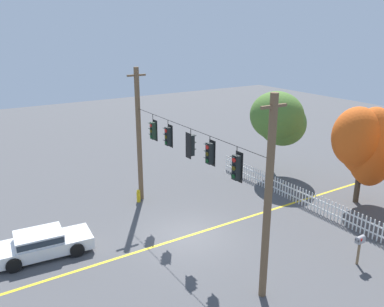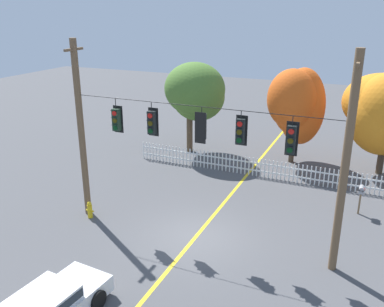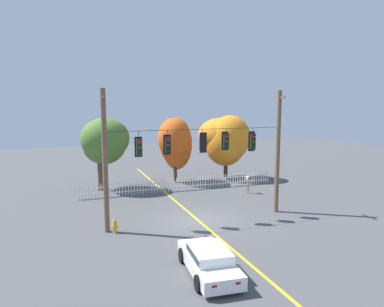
{
  "view_description": "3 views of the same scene",
  "coord_description": "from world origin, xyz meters",
  "px_view_note": "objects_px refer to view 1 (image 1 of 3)",
  "views": [
    {
      "loc": [
        14.79,
        -9.14,
        9.74
      ],
      "look_at": [
        -0.48,
        0.51,
        4.04
      ],
      "focal_mm": 37.11,
      "sensor_mm": 36.0,
      "label": 1
    },
    {
      "loc": [
        5.88,
        -13.71,
        8.89
      ],
      "look_at": [
        -0.24,
        0.17,
        3.55
      ],
      "focal_mm": 38.83,
      "sensor_mm": 36.0,
      "label": 2
    },
    {
      "loc": [
        -7.56,
        -19.56,
        7.07
      ],
      "look_at": [
        -0.32,
        0.28,
        4.05
      ],
      "focal_mm": 34.06,
      "sensor_mm": 36.0,
      "label": 3
    }
  ],
  "objects_px": {
    "traffic_signal_northbound_primary": "(191,145)",
    "autumn_maple_mid": "(365,143)",
    "traffic_signal_southbound_primary": "(210,153)",
    "traffic_signal_eastbound_side": "(237,167)",
    "parked_car": "(42,243)",
    "fire_hydrant": "(138,196)",
    "roadside_mailbox": "(360,241)",
    "traffic_signal_northbound_secondary": "(153,131)",
    "autumn_maple_near_fence": "(279,119)",
    "traffic_signal_westbound_side": "(168,136)"
  },
  "relations": [
    {
      "from": "traffic_signal_northbound_secondary",
      "to": "traffic_signal_westbound_side",
      "type": "bearing_deg",
      "value": 0.0
    },
    {
      "from": "traffic_signal_southbound_primary",
      "to": "traffic_signal_eastbound_side",
      "type": "height_order",
      "value": "same"
    },
    {
      "from": "traffic_signal_northbound_secondary",
      "to": "parked_car",
      "type": "distance_m",
      "value": 7.73
    },
    {
      "from": "traffic_signal_northbound_primary",
      "to": "parked_car",
      "type": "height_order",
      "value": "traffic_signal_northbound_primary"
    },
    {
      "from": "traffic_signal_eastbound_side",
      "to": "autumn_maple_near_fence",
      "type": "relative_size",
      "value": 0.25
    },
    {
      "from": "traffic_signal_eastbound_side",
      "to": "parked_car",
      "type": "relative_size",
      "value": 0.34
    },
    {
      "from": "parked_car",
      "to": "autumn_maple_near_fence",
      "type": "bearing_deg",
      "value": 97.68
    },
    {
      "from": "traffic_signal_westbound_side",
      "to": "autumn_maple_near_fence",
      "type": "relative_size",
      "value": 0.24
    },
    {
      "from": "traffic_signal_eastbound_side",
      "to": "fire_hydrant",
      "type": "relative_size",
      "value": 1.87
    },
    {
      "from": "traffic_signal_southbound_primary",
      "to": "roadside_mailbox",
      "type": "distance_m",
      "value": 7.41
    },
    {
      "from": "traffic_signal_southbound_primary",
      "to": "fire_hydrant",
      "type": "bearing_deg",
      "value": -176.93
    },
    {
      "from": "autumn_maple_near_fence",
      "to": "fire_hydrant",
      "type": "bearing_deg",
      "value": -94.35
    },
    {
      "from": "traffic_signal_northbound_primary",
      "to": "traffic_signal_westbound_side",
      "type": "bearing_deg",
      "value": 179.49
    },
    {
      "from": "autumn_maple_near_fence",
      "to": "autumn_maple_mid",
      "type": "xyz_separation_m",
      "value": [
        6.09,
        0.72,
        -0.32
      ]
    },
    {
      "from": "parked_car",
      "to": "fire_hydrant",
      "type": "bearing_deg",
      "value": 115.98
    },
    {
      "from": "autumn_maple_mid",
      "to": "parked_car",
      "type": "distance_m",
      "value": 17.69
    },
    {
      "from": "traffic_signal_eastbound_side",
      "to": "fire_hydrant",
      "type": "height_order",
      "value": "traffic_signal_eastbound_side"
    },
    {
      "from": "traffic_signal_westbound_side",
      "to": "autumn_maple_mid",
      "type": "relative_size",
      "value": 0.25
    },
    {
      "from": "traffic_signal_westbound_side",
      "to": "roadside_mailbox",
      "type": "distance_m",
      "value": 9.91
    },
    {
      "from": "traffic_signal_southbound_primary",
      "to": "autumn_maple_mid",
      "type": "height_order",
      "value": "autumn_maple_mid"
    },
    {
      "from": "traffic_signal_westbound_side",
      "to": "autumn_maple_mid",
      "type": "xyz_separation_m",
      "value": [
        3.75,
        10.55,
        -1.07
      ]
    },
    {
      "from": "traffic_signal_northbound_primary",
      "to": "traffic_signal_northbound_secondary",
      "type": "bearing_deg",
      "value": 179.72
    },
    {
      "from": "parked_car",
      "to": "roadside_mailbox",
      "type": "relative_size",
      "value": 3.17
    },
    {
      "from": "traffic_signal_westbound_side",
      "to": "traffic_signal_eastbound_side",
      "type": "relative_size",
      "value": 0.96
    },
    {
      "from": "traffic_signal_southbound_primary",
      "to": "traffic_signal_eastbound_side",
      "type": "distance_m",
      "value": 1.81
    },
    {
      "from": "traffic_signal_northbound_secondary",
      "to": "traffic_signal_eastbound_side",
      "type": "relative_size",
      "value": 1.0
    },
    {
      "from": "traffic_signal_northbound_primary",
      "to": "autumn_maple_mid",
      "type": "height_order",
      "value": "autumn_maple_mid"
    },
    {
      "from": "traffic_signal_southbound_primary",
      "to": "traffic_signal_northbound_primary",
      "type": "bearing_deg",
      "value": -179.29
    },
    {
      "from": "traffic_signal_northbound_primary",
      "to": "autumn_maple_near_fence",
      "type": "xyz_separation_m",
      "value": [
        -4.45,
        9.84,
        -0.8
      ]
    },
    {
      "from": "traffic_signal_westbound_side",
      "to": "fire_hydrant",
      "type": "xyz_separation_m",
      "value": [
        -3.12,
        -0.36,
        -4.28
      ]
    },
    {
      "from": "traffic_signal_northbound_secondary",
      "to": "parked_car",
      "type": "bearing_deg",
      "value": -77.01
    },
    {
      "from": "autumn_maple_mid",
      "to": "autumn_maple_near_fence",
      "type": "bearing_deg",
      "value": -173.22
    },
    {
      "from": "traffic_signal_southbound_primary",
      "to": "roadside_mailbox",
      "type": "height_order",
      "value": "traffic_signal_southbound_primary"
    },
    {
      "from": "traffic_signal_northbound_primary",
      "to": "roadside_mailbox",
      "type": "relative_size",
      "value": 1.0
    },
    {
      "from": "traffic_signal_eastbound_side",
      "to": "parked_car",
      "type": "xyz_separation_m",
      "value": [
        -5.57,
        -6.45,
        -4.04
      ]
    },
    {
      "from": "roadside_mailbox",
      "to": "traffic_signal_southbound_primary",
      "type": "bearing_deg",
      "value": -131.14
    },
    {
      "from": "autumn_maple_mid",
      "to": "traffic_signal_westbound_side",
      "type": "bearing_deg",
      "value": -109.56
    },
    {
      "from": "autumn_maple_mid",
      "to": "fire_hydrant",
      "type": "distance_m",
      "value": 13.28
    },
    {
      "from": "parked_car",
      "to": "traffic_signal_northbound_primary",
      "type": "bearing_deg",
      "value": 70.68
    },
    {
      "from": "traffic_signal_eastbound_side",
      "to": "roadside_mailbox",
      "type": "relative_size",
      "value": 1.07
    },
    {
      "from": "parked_car",
      "to": "traffic_signal_southbound_primary",
      "type": "bearing_deg",
      "value": 59.76
    },
    {
      "from": "traffic_signal_northbound_primary",
      "to": "traffic_signal_eastbound_side",
      "type": "distance_m",
      "value": 3.31
    },
    {
      "from": "autumn_maple_mid",
      "to": "parked_car",
      "type": "xyz_separation_m",
      "value": [
        -3.9,
        -17.0,
        -2.99
      ]
    },
    {
      "from": "traffic_signal_westbound_side",
      "to": "autumn_maple_mid",
      "type": "height_order",
      "value": "autumn_maple_mid"
    },
    {
      "from": "autumn_maple_near_fence",
      "to": "parked_car",
      "type": "bearing_deg",
      "value": -82.32
    },
    {
      "from": "traffic_signal_northbound_secondary",
      "to": "traffic_signal_eastbound_side",
      "type": "distance_m",
      "value": 7.05
    },
    {
      "from": "fire_hydrant",
      "to": "traffic_signal_southbound_primary",
      "type": "bearing_deg",
      "value": 3.07
    },
    {
      "from": "traffic_signal_westbound_side",
      "to": "traffic_signal_northbound_primary",
      "type": "bearing_deg",
      "value": -0.51
    },
    {
      "from": "traffic_signal_northbound_secondary",
      "to": "autumn_maple_near_fence",
      "type": "distance_m",
      "value": 9.87
    },
    {
      "from": "traffic_signal_westbound_side",
      "to": "traffic_signal_northbound_primary",
      "type": "relative_size",
      "value": 1.03
    }
  ]
}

